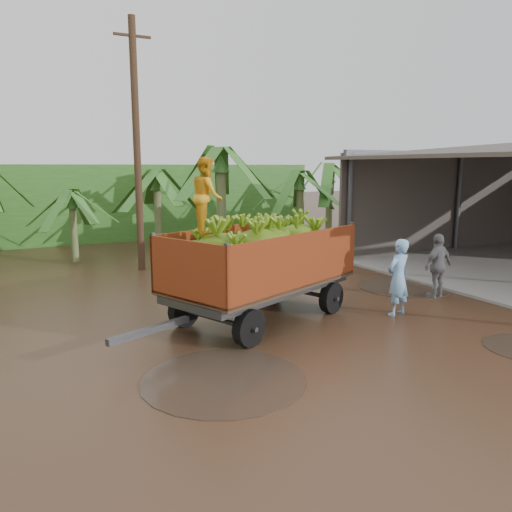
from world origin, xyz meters
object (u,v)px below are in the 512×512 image
at_px(banana_trailer, 260,261).
at_px(utility_pole, 137,146).
at_px(man_blue, 398,277).
at_px(man_grey, 438,266).

height_order(banana_trailer, utility_pole, utility_pole).
bearing_deg(utility_pole, man_blue, -63.52).
height_order(banana_trailer, man_blue, banana_trailer).
distance_m(banana_trailer, man_blue, 3.34).
distance_m(banana_trailer, utility_pole, 7.54).
relative_size(man_blue, man_grey, 1.06).
xyz_separation_m(banana_trailer, utility_pole, (-0.95, 6.94, 2.79)).
height_order(man_grey, utility_pole, utility_pole).
height_order(man_blue, utility_pole, utility_pole).
bearing_deg(man_grey, banana_trailer, -11.83).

